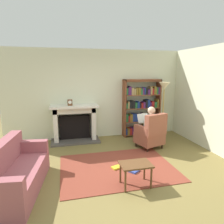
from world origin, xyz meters
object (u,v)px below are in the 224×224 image
object	(u,v)px
mantel_clock	(70,103)
bookshelf	(141,108)
seated_reader	(148,125)
side_table	(136,167)
fireplace	(75,122)
armchair_reading	(151,133)
floor_lamp	(164,91)
sofa_floral	(15,174)

from	to	relation	value
mantel_clock	bookshelf	xyz separation A→B (m)	(2.24, 0.14, -0.29)
seated_reader	side_table	xyz separation A→B (m)	(-1.00, -1.74, -0.26)
fireplace	armchair_reading	world-z (taller)	fireplace
bookshelf	fireplace	bearing A→B (deg)	-179.06
seated_reader	fireplace	bearing A→B (deg)	-45.17
fireplace	mantel_clock	xyz separation A→B (m)	(-0.12, -0.10, 0.60)
mantel_clock	floor_lamp	xyz separation A→B (m)	(2.70, -0.41, 0.30)
seated_reader	side_table	world-z (taller)	seated_reader
bookshelf	sofa_floral	distance (m)	4.13
fireplace	bookshelf	size ratio (longest dim) A/B	0.78
fireplace	seated_reader	xyz separation A→B (m)	(1.91, -1.00, 0.04)
fireplace	side_table	world-z (taller)	fireplace
sofa_floral	floor_lamp	bearing A→B (deg)	-56.03
side_table	mantel_clock	bearing A→B (deg)	111.13
side_table	seated_reader	bearing A→B (deg)	60.05
bookshelf	side_table	xyz separation A→B (m)	(-1.21, -2.78, -0.52)
side_table	floor_lamp	distance (m)	3.01
armchair_reading	bookshelf	bearing A→B (deg)	-116.02
fireplace	armchair_reading	size ratio (longest dim) A/B	1.45
sofa_floral	floor_lamp	size ratio (longest dim) A/B	1.02
mantel_clock	seated_reader	distance (m)	2.29
fireplace	floor_lamp	distance (m)	2.79
side_table	sofa_floral	bearing A→B (deg)	170.44
mantel_clock	seated_reader	xyz separation A→B (m)	(2.03, -0.90, -0.55)
mantel_clock	bookshelf	bearing A→B (deg)	3.46
mantel_clock	floor_lamp	size ratio (longest dim) A/B	0.10
mantel_clock	sofa_floral	bearing A→B (deg)	-114.55
bookshelf	armchair_reading	distance (m)	1.25
fireplace	sofa_floral	world-z (taller)	fireplace
armchair_reading	side_table	size ratio (longest dim) A/B	1.73
armchair_reading	floor_lamp	distance (m)	1.37
sofa_floral	seated_reader	bearing A→B (deg)	-58.33
mantel_clock	armchair_reading	distance (m)	2.42
fireplace	floor_lamp	bearing A→B (deg)	-11.19
seated_reader	sofa_floral	size ratio (longest dim) A/B	0.64
bookshelf	seated_reader	distance (m)	1.09
seated_reader	sofa_floral	world-z (taller)	seated_reader
armchair_reading	fireplace	bearing A→B (deg)	-47.28
fireplace	side_table	distance (m)	2.90
fireplace	sofa_floral	bearing A→B (deg)	-115.96
mantel_clock	armchair_reading	xyz separation A→B (m)	(2.06, -1.02, -0.75)
armchair_reading	floor_lamp	world-z (taller)	floor_lamp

